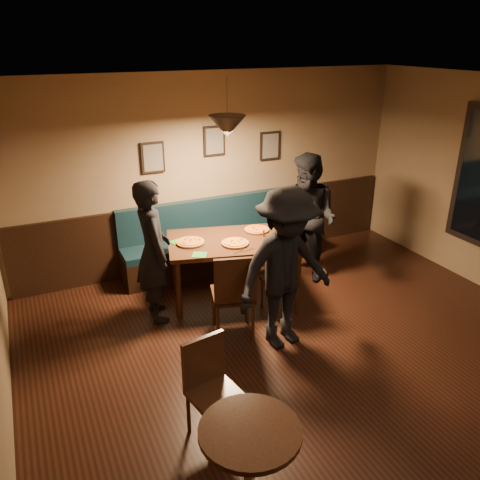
{
  "coord_description": "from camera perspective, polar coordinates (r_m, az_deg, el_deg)",
  "views": [
    {
      "loc": [
        -2.58,
        -2.88,
        3.22
      ],
      "look_at": [
        -0.3,
        1.98,
        0.95
      ],
      "focal_mm": 36.24,
      "sensor_mm": 36.0,
      "label": 1
    }
  ],
  "objects": [
    {
      "name": "picture_center",
      "position": [
        6.99,
        -3.07,
        11.58
      ],
      "size": [
        0.32,
        0.04,
        0.42
      ],
      "primitive_type": "cube",
      "color": "black",
      "rests_on": "wall_back"
    },
    {
      "name": "picture_left",
      "position": [
        6.75,
        -10.23,
        9.53
      ],
      "size": [
        0.32,
        0.04,
        0.42
      ],
      "primitive_type": "cube",
      "color": "black",
      "rests_on": "wall_back"
    },
    {
      "name": "cafe_chair_far",
      "position": [
        4.26,
        -2.9,
        -17.59
      ],
      "size": [
        0.47,
        0.47,
        0.91
      ],
      "primitive_type": null,
      "rotation": [
        0.0,
        0.0,
        3.32
      ],
      "color": "black",
      "rests_on": "floor"
    },
    {
      "name": "dining_table",
      "position": [
        6.34,
        -1.35,
        -3.39
      ],
      "size": [
        1.73,
        1.34,
        0.82
      ],
      "primitive_type": "cube",
      "rotation": [
        0.0,
        0.0,
        -0.26
      ],
      "color": "black",
      "rests_on": "floor"
    },
    {
      "name": "pizza_a",
      "position": [
        6.09,
        -5.87,
        -0.25
      ],
      "size": [
        0.43,
        0.43,
        0.04
      ],
      "primitive_type": "cylinder",
      "rotation": [
        0.0,
        0.0,
        0.26
      ],
      "color": "gold",
      "rests_on": "dining_table"
    },
    {
      "name": "chair_near_left",
      "position": [
        5.53,
        -0.86,
        -6.22
      ],
      "size": [
        0.58,
        0.58,
        1.06
      ],
      "primitive_type": null,
      "rotation": [
        0.0,
        0.0,
        -0.28
      ],
      "color": "black",
      "rests_on": "floor"
    },
    {
      "name": "diner_right",
      "position": [
        6.73,
        7.98,
        2.5
      ],
      "size": [
        0.96,
        1.06,
        1.79
      ],
      "primitive_type": "imported",
      "rotation": [
        0.0,
        0.0,
        -1.19
      ],
      "color": "black",
      "rests_on": "floor"
    },
    {
      "name": "pizza_b",
      "position": [
        6.03,
        -0.58,
        -0.36
      ],
      "size": [
        0.38,
        0.38,
        0.04
      ],
      "primitive_type": "cylinder",
      "rotation": [
        0.0,
        0.0,
        -0.11
      ],
      "color": "gold",
      "rests_on": "dining_table"
    },
    {
      "name": "pendant_lamp",
      "position": [
        5.77,
        -1.52,
        13.23
      ],
      "size": [
        0.44,
        0.44,
        0.25
      ],
      "primitive_type": "cone",
      "rotation": [
        3.14,
        0.0,
        0.0
      ],
      "color": "black",
      "rests_on": "ceiling"
    },
    {
      "name": "tabasco_bottle",
      "position": [
        6.27,
        2.81,
        0.88
      ],
      "size": [
        0.03,
        0.03,
        0.11
      ],
      "primitive_type": "cylinder",
      "rotation": [
        0.0,
        0.0,
        0.27
      ],
      "color": "#9C1805",
      "rests_on": "dining_table"
    },
    {
      "name": "napkin_a",
      "position": [
        6.16,
        -7.52,
        -0.22
      ],
      "size": [
        0.18,
        0.18,
        0.01
      ],
      "primitive_type": "cube",
      "rotation": [
        0.0,
        0.0,
        0.26
      ],
      "color": "#1F7721",
      "rests_on": "dining_table"
    },
    {
      "name": "soda_glass",
      "position": [
        6.13,
        5.26,
        0.51
      ],
      "size": [
        0.08,
        0.08,
        0.15
      ],
      "primitive_type": "cylinder",
      "rotation": [
        0.0,
        0.0,
        -0.12
      ],
      "color": "black",
      "rests_on": "dining_table"
    },
    {
      "name": "chair_near_right",
      "position": [
        6.04,
        4.69,
        -4.71
      ],
      "size": [
        0.4,
        0.4,
        0.86
      ],
      "primitive_type": null,
      "rotation": [
        0.0,
        0.0,
        -0.06
      ],
      "color": "#321C0D",
      "rests_on": "floor"
    },
    {
      "name": "diner_front",
      "position": [
        5.2,
        5.41,
        -3.48
      ],
      "size": [
        1.26,
        0.82,
        1.83
      ],
      "primitive_type": "imported",
      "rotation": [
        0.0,
        0.0,
        0.12
      ],
      "color": "black",
      "rests_on": "floor"
    },
    {
      "name": "pizza_c",
      "position": [
        6.46,
        1.98,
        1.24
      ],
      "size": [
        0.36,
        0.36,
        0.04
      ],
      "primitive_type": "cylinder",
      "rotation": [
        0.0,
        0.0,
        0.11
      ],
      "color": "gold",
      "rests_on": "dining_table"
    },
    {
      "name": "cutlery_set",
      "position": [
        5.84,
        0.31,
        -1.36
      ],
      "size": [
        0.17,
        0.07,
        0.0
      ],
      "primitive_type": "cube",
      "rotation": [
        0.0,
        0.0,
        1.89
      ],
      "color": "#B9BABE",
      "rests_on": "dining_table"
    },
    {
      "name": "picture_right",
      "position": [
        7.4,
        3.53,
        11.02
      ],
      "size": [
        0.32,
        0.04,
        0.42
      ],
      "primitive_type": "cube",
      "color": "black",
      "rests_on": "wall_back"
    },
    {
      "name": "wall_back",
      "position": [
        7.12,
        -3.09,
        8.08
      ],
      "size": [
        6.0,
        0.0,
        6.0
      ],
      "primitive_type": "plane",
      "rotation": [
        1.57,
        0.0,
        0.0
      ],
      "color": "#8C704F",
      "rests_on": "ground"
    },
    {
      "name": "wainscot",
      "position": [
        7.38,
        -2.85,
        1.25
      ],
      "size": [
        5.88,
        0.06,
        1.0
      ],
      "primitive_type": "cube",
      "color": "black",
      "rests_on": "ground"
    },
    {
      "name": "booth_bench",
      "position": [
        7.15,
        -2.02,
        0.53
      ],
      "size": [
        3.0,
        0.6,
        1.0
      ],
      "primitive_type": null,
      "color": "#0F232D",
      "rests_on": "ground"
    },
    {
      "name": "cafe_table",
      "position": [
        3.8,
        1.14,
        -25.44
      ],
      "size": [
        0.76,
        0.76,
        0.76
      ],
      "primitive_type": "cylinder",
      "rotation": [
        0.0,
        0.0,
        -0.06
      ],
      "color": "black",
      "rests_on": "floor"
    },
    {
      "name": "napkin_b",
      "position": [
        5.77,
        -4.8,
        -1.75
      ],
      "size": [
        0.23,
        0.23,
        0.01
      ],
      "primitive_type": "cube",
      "rotation": [
        0.0,
        0.0,
        -0.54
      ],
      "color": "#217E31",
      "rests_on": "dining_table"
    },
    {
      "name": "floor",
      "position": [
        5.04,
        13.37,
        -17.58
      ],
      "size": [
        7.0,
        7.0,
        0.0
      ],
      "primitive_type": "plane",
      "color": "black",
      "rests_on": "ground"
    },
    {
      "name": "diner_left",
      "position": [
        5.8,
        -10.17,
        -1.34
      ],
      "size": [
        0.45,
        0.65,
        1.75
      ],
      "primitive_type": "imported",
      "rotation": [
        0.0,
        0.0,
        1.53
      ],
      "color": "black",
      "rests_on": "floor"
    },
    {
      "name": "ceiling",
      "position": [
        3.9,
        17.23,
        15.77
      ],
      "size": [
        7.0,
        7.0,
        0.0
      ],
      "primitive_type": "plane",
      "rotation": [
        3.14,
        0.0,
        0.0
      ],
      "color": "silver",
      "rests_on": "ground"
    }
  ]
}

